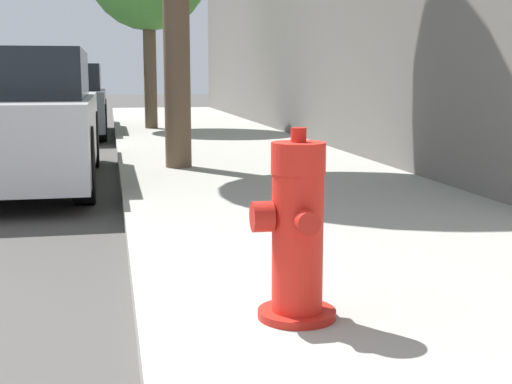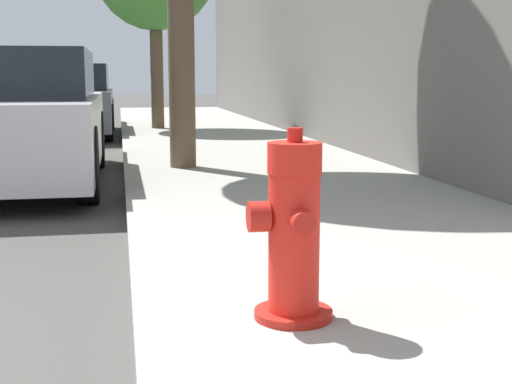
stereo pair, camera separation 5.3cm
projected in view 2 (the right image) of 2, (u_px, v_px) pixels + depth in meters
name	position (u px, v px, depth m)	size (l,w,h in m)	color
sidewalk_slab	(479.00, 326.00, 3.17)	(3.03, 40.00, 0.14)	#99968E
fire_hydrant	(293.00, 234.00, 3.02)	(0.37, 0.36, 0.82)	red
parked_car_near	(17.00, 120.00, 7.59)	(1.74, 4.28, 1.43)	#B7B7BC
parked_car_mid	(64.00, 101.00, 13.68)	(1.84, 4.27, 1.37)	#4C5156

